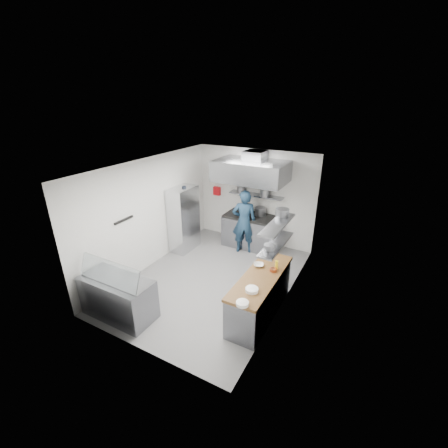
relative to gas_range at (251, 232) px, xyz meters
The scene contains 35 objects.
floor 2.15m from the gas_range, 92.73° to the right, with size 5.00×5.00×0.00m, color slate.
ceiling 3.15m from the gas_range, 92.73° to the right, with size 5.00×5.00×0.00m, color silver.
wall_back 1.04m from the gas_range, 104.04° to the left, with size 3.60×0.02×2.80m, color white.
wall_front 4.70m from the gas_range, 91.25° to the right, with size 3.60×0.02×2.80m, color white.
wall_left 2.99m from the gas_range, 132.14° to the right, with size 5.00×0.02×2.80m, color white.
wall_right 2.86m from the gas_range, 51.01° to the right, with size 5.00×0.02×2.80m, color white.
gas_range is the anchor object (origin of this frame).
cooktop 0.48m from the gas_range, ahead, with size 1.57×0.78×0.06m, color black.
stock_pot_left 0.68m from the gas_range, 160.86° to the left, with size 0.30×0.30×0.20m, color slate.
stock_pot_mid 0.68m from the gas_range, 41.12° to the left, with size 0.32×0.32×0.24m, color slate.
over_range_shelf 1.10m from the gas_range, 90.00° to the left, with size 1.60×0.30×0.04m, color gray.
shelf_pot_a 1.30m from the gas_range, 151.52° to the left, with size 0.26×0.26×0.18m, color slate.
shelf_pot_b 1.24m from the gas_range, 30.28° to the left, with size 0.27×0.27×0.22m, color slate.
extractor_hood 1.86m from the gas_range, 90.00° to the right, with size 1.90×1.15×0.55m, color gray.
hood_duct 2.23m from the gas_range, 90.00° to the left, with size 0.55×0.55×0.24m, color slate.
red_firebox 1.70m from the gas_range, 165.86° to the left, with size 0.22×0.10×0.26m, color red.
chef 0.63m from the gas_range, 97.37° to the right, with size 0.67×0.44×1.83m, color #172F47.
wire_rack 2.01m from the gas_range, 146.72° to the right, with size 0.50×0.90×1.85m, color silver.
rack_bin_a 2.01m from the gas_range, 145.27° to the right, with size 0.17×0.21×0.19m, color white.
rack_bin_b 1.96m from the gas_range, 157.69° to the right, with size 0.15×0.19×0.17m, color yellow.
rack_jar 2.33m from the gas_range, 146.48° to the right, with size 0.12×0.12×0.18m, color black.
knife_strip 3.70m from the gas_range, 122.01° to the right, with size 0.04×0.55×0.05m, color black.
prep_counter_base 3.03m from the gas_range, 62.93° to the right, with size 0.62×2.00×0.84m, color gray.
prep_counter_top 3.06m from the gas_range, 62.93° to the right, with size 0.65×2.04×0.06m, color brown.
plate_stack_a 3.98m from the gas_range, 68.69° to the right, with size 0.22×0.22×0.06m, color white.
plate_stack_b 3.57m from the gas_range, 66.39° to the right, with size 0.24×0.24×0.06m, color white.
copper_pan 2.90m from the gas_range, 57.79° to the right, with size 0.15×0.15×0.06m, color #BE5E35.
squeeze_bottle 2.83m from the gas_range, 56.07° to the right, with size 0.06×0.06×0.18m, color yellow.
mixing_bowl 2.71m from the gas_range, 63.39° to the right, with size 0.21×0.21×0.05m, color white.
wall_shelf_lower 3.04m from the gas_range, 57.31° to the right, with size 0.30×1.30×0.04m, color gray.
wall_shelf_upper 3.21m from the gas_range, 57.31° to the right, with size 0.30×1.30×0.04m, color gray.
shelf_pot_c 3.30m from the gas_range, 60.91° to the right, with size 0.20×0.20×0.10m, color slate.
shelf_pot_d 2.92m from the gas_range, 53.19° to the right, with size 0.27×0.27×0.14m, color slate.
display_case 4.25m from the gas_range, 105.02° to the right, with size 1.50×0.70×0.85m, color gray.
display_glass 4.40m from the gas_range, 104.61° to the right, with size 1.47×0.02×0.45m, color silver.
Camera 1 is at (3.22, -5.32, 4.14)m, focal length 24.00 mm.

